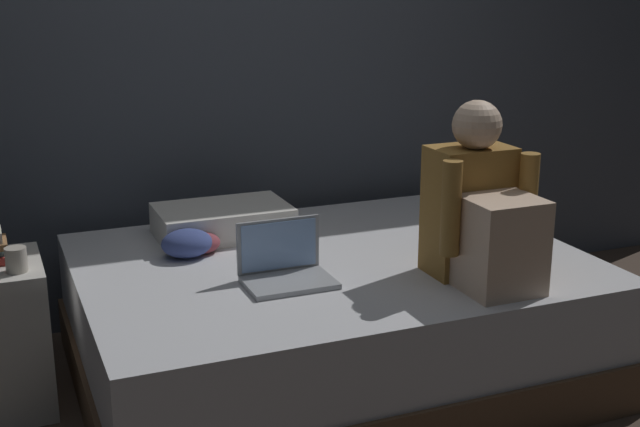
# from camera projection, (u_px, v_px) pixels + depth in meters

# --- Properties ---
(ground_plane) EXTENTS (8.00, 8.00, 0.00)m
(ground_plane) POSITION_uv_depth(u_px,v_px,m) (313.00, 416.00, 3.14)
(ground_plane) COLOR #47382D
(wall_back) EXTENTS (5.60, 0.10, 2.70)m
(wall_back) POSITION_uv_depth(u_px,v_px,m) (215.00, 28.00, 3.83)
(wall_back) COLOR #424751
(wall_back) RESTS_ON ground_plane
(bed) EXTENTS (2.00, 1.50, 0.50)m
(bed) POSITION_uv_depth(u_px,v_px,m) (331.00, 317.00, 3.41)
(bed) COLOR brown
(bed) RESTS_ON ground_plane
(person_sitting) EXTENTS (0.39, 0.44, 0.66)m
(person_sitting) POSITION_uv_depth(u_px,v_px,m) (482.00, 214.00, 3.04)
(person_sitting) COLOR olive
(person_sitting) RESTS_ON bed
(laptop) EXTENTS (0.32, 0.23, 0.22)m
(laptop) POSITION_uv_depth(u_px,v_px,m) (285.00, 267.00, 3.07)
(laptop) COLOR #9EA0A5
(laptop) RESTS_ON bed
(pillow) EXTENTS (0.56, 0.36, 0.13)m
(pillow) POSITION_uv_depth(u_px,v_px,m) (223.00, 221.00, 3.60)
(pillow) COLOR silver
(pillow) RESTS_ON bed
(mug) EXTENTS (0.08, 0.08, 0.09)m
(mug) POSITION_uv_depth(u_px,v_px,m) (16.00, 260.00, 2.98)
(mug) COLOR #BCB2A3
(mug) RESTS_ON nightstand
(clothes_pile) EXTENTS (0.24, 0.20, 0.11)m
(clothes_pile) POSITION_uv_depth(u_px,v_px,m) (189.00, 244.00, 3.35)
(clothes_pile) COLOR #4C6B56
(clothes_pile) RESTS_ON bed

